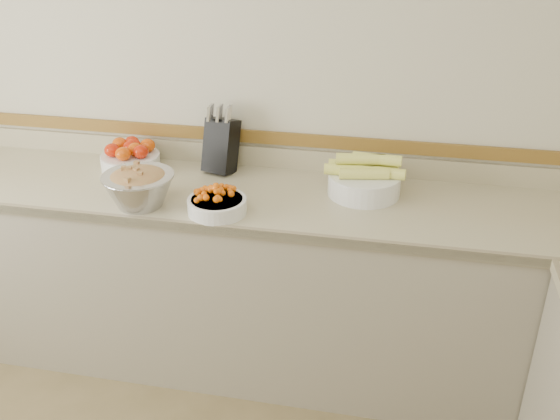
% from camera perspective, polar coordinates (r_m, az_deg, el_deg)
% --- Properties ---
extents(back_wall, '(4.00, 0.00, 4.00)m').
position_cam_1_polar(back_wall, '(2.94, -4.23, 11.51)').
color(back_wall, beige).
rests_on(back_wall, ground_plane).
extents(counter_back, '(4.00, 0.65, 1.08)m').
position_cam_1_polar(counter_back, '(3.00, -5.34, -5.97)').
color(counter_back, '#BAAE87').
rests_on(counter_back, ground_plane).
extents(knife_block, '(0.17, 0.19, 0.33)m').
position_cam_1_polar(knife_block, '(2.94, -5.42, 6.02)').
color(knife_block, black).
rests_on(knife_block, counter_back).
extents(tomato_bowl, '(0.28, 0.28, 0.14)m').
position_cam_1_polar(tomato_bowl, '(3.06, -13.51, 4.74)').
color(tomato_bowl, white).
rests_on(tomato_bowl, counter_back).
extents(cherry_tomato_bowl, '(0.25, 0.25, 0.13)m').
position_cam_1_polar(cherry_tomato_bowl, '(2.57, -5.77, 0.68)').
color(cherry_tomato_bowl, white).
rests_on(cherry_tomato_bowl, counter_back).
extents(corn_bowl, '(0.35, 0.32, 0.19)m').
position_cam_1_polar(corn_bowl, '(2.73, 7.72, 2.82)').
color(corn_bowl, white).
rests_on(corn_bowl, counter_back).
extents(rhubarb_bowl, '(0.30, 0.30, 0.17)m').
position_cam_1_polar(rhubarb_bowl, '(2.67, -12.79, 2.13)').
color(rhubarb_bowl, '#B2B2BA').
rests_on(rhubarb_bowl, counter_back).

